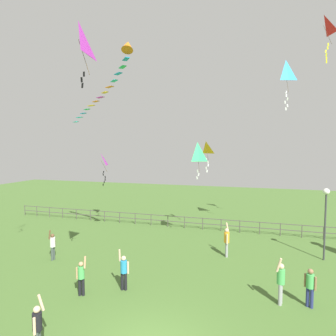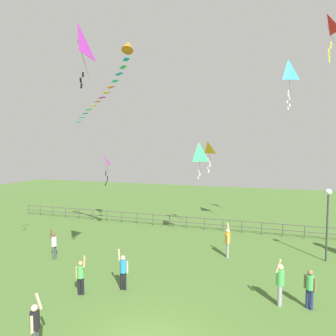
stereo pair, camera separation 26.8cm
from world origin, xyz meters
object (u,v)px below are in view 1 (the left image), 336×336
kite_4 (206,149)px  kite_6 (324,27)px  person_6 (53,245)px  person_0 (281,280)px  person_3 (310,285)px  lamppost (326,208)px  person_1 (124,270)px  person_5 (227,240)px  streamer_kite (120,59)px  person_2 (37,326)px  kite_1 (197,153)px  kite_2 (79,41)px  kite_5 (286,73)px  person_7 (81,276)px  kite_3 (101,161)px

kite_4 → kite_6: kite_6 is taller
person_6 → kite_6: kite_6 is taller
person_0 → person_3: person_0 is taller
lamppost → person_6: bearing=-163.8°
person_1 → kite_6: bearing=43.8°
person_0 → kite_6: 16.20m
person_1 → person_3: size_ratio=1.16×
person_5 → streamer_kite: size_ratio=0.29×
kite_4 → person_3: bearing=-56.9°
lamppost → person_2: size_ratio=2.27×
person_6 → kite_1: size_ratio=0.75×
person_0 → kite_2: kite_2 is taller
kite_5 → person_0: bearing=-95.8°
person_0 → kite_6: bearing=70.3°
person_1 → person_2: 4.54m
person_1 → person_2: bearing=-101.0°
person_1 → person_7: 1.86m
person_0 → person_2: (-7.63, -5.20, -0.09)m
person_2 → kite_4: (3.15, 13.89, 5.55)m
person_6 → kite_4: kite_4 is taller
person_6 → kite_1: (7.52, 5.17, 5.25)m
kite_3 → streamer_kite: size_ratio=0.41×
kite_1 → person_6: bearing=-145.5°
kite_4 → kite_5: (5.37, -0.03, 5.07)m
lamppost → kite_4: 8.68m
kite_5 → streamer_kite: bearing=-142.7°
person_3 → kite_1: 10.09m
person_5 → kite_5: 11.80m
kite_5 → person_7: bearing=-131.7°
person_1 → kite_2: bearing=-124.9°
lamppost → person_3: (-1.79, -5.58, -2.15)m
lamppost → kite_5: kite_5 is taller
person_1 → lamppost: bearing=33.5°
person_6 → kite_4: 12.08m
person_5 → lamppost: bearing=11.0°
person_3 → person_6: person_6 is taller
person_6 → kite_6: 21.69m
person_1 → kite_4: size_ratio=0.81×
kite_3 → person_3: bearing=-31.9°
person_3 → streamer_kite: bearing=169.3°
person_1 → kite_2: (-1.08, -1.54, 9.75)m
person_6 → person_7: bearing=-37.7°
person_3 → kite_5: bearing=91.6°
person_5 → kite_1: size_ratio=0.83×
kite_6 → kite_3: bearing=178.2°
lamppost → person_2: (-10.55, -10.88, -2.15)m
kite_2 → person_7: bearing=131.7°
person_0 → kite_2: 12.66m
kite_1 → person_5: bearing=-40.4°
kite_3 → person_1: bearing=-55.8°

